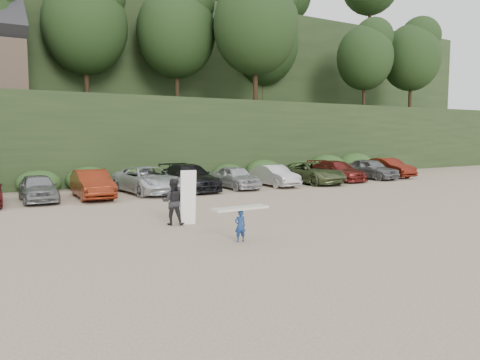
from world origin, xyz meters
TOP-DOWN VIEW (x-y plane):
  - ground at (0.00, 0.00)m, footprint 120.00×120.00m
  - hillside_backdrop at (-0.26, 35.93)m, footprint 90.00×41.50m
  - parked_cars at (-2.22, 10.05)m, footprint 39.32×6.29m
  - child_surfer at (-5.08, -2.78)m, footprint 1.85×0.53m
  - adult_surfer at (-5.74, 0.87)m, footprint 1.32×1.00m

SIDE VIEW (x-z plane):
  - ground at x=0.00m, z-range 0.00..0.00m
  - parked_cars at x=-2.22m, z-range -0.04..1.54m
  - child_surfer at x=-5.08m, z-range 0.20..1.31m
  - adult_surfer at x=-5.74m, z-range -0.14..1.92m
  - hillside_backdrop at x=-0.26m, z-range -2.78..25.22m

